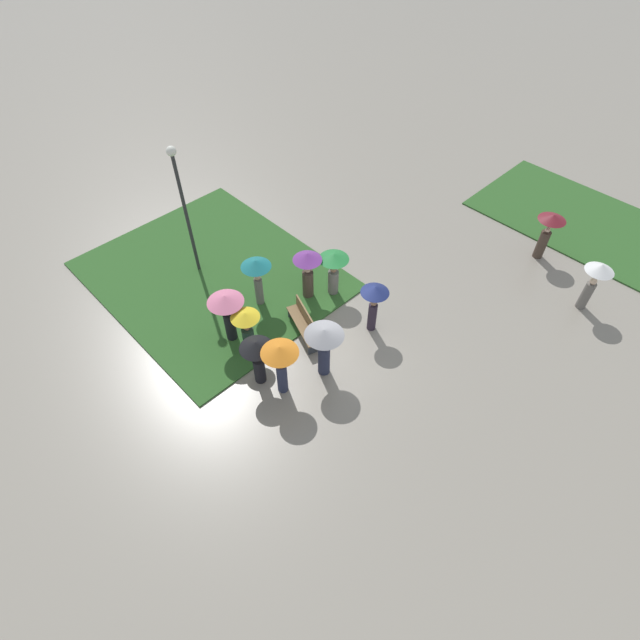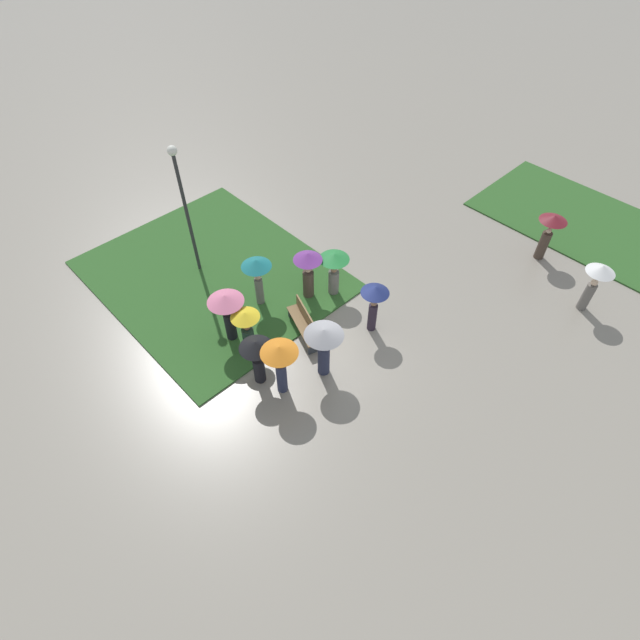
# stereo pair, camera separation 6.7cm
# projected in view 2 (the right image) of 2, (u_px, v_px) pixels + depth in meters

# --- Properties ---
(ground_plane) EXTENTS (90.00, 90.00, 0.00)m
(ground_plane) POSITION_uv_depth(u_px,v_px,m) (336.00, 336.00, 16.53)
(ground_plane) COLOR gray
(lawn_patch_near) EXTENTS (8.90, 7.36, 0.06)m
(lawn_patch_near) POSITION_uv_depth(u_px,v_px,m) (213.00, 274.00, 18.55)
(lawn_patch_near) COLOR #2D5B26
(lawn_patch_near) RESTS_ON ground_plane
(lawn_patch_far) EXTENTS (10.77, 5.09, 0.06)m
(lawn_patch_far) POSITION_uv_depth(u_px,v_px,m) (611.00, 234.00, 20.17)
(lawn_patch_far) COLOR #2D5B26
(lawn_patch_far) RESTS_ON ground_plane
(park_bench) EXTENTS (1.95, 1.06, 0.90)m
(park_bench) POSITION_uv_depth(u_px,v_px,m) (305.00, 323.00, 16.29)
(park_bench) COLOR brown
(park_bench) RESTS_ON ground_plane
(lamp_post) EXTENTS (0.32, 0.32, 4.99)m
(lamp_post) POSITION_uv_depth(u_px,v_px,m) (183.00, 198.00, 16.47)
(lamp_post) COLOR #2D2D30
(lamp_post) RESTS_ON ground_plane
(crowd_person_teal) EXTENTS (1.02, 1.02, 1.97)m
(crowd_person_teal) POSITION_uv_depth(u_px,v_px,m) (257.00, 271.00, 16.48)
(crowd_person_teal) COLOR slate
(crowd_person_teal) RESTS_ON ground_plane
(crowd_person_yellow) EXTENTS (0.91, 0.91, 1.73)m
(crowd_person_yellow) POSITION_uv_depth(u_px,v_px,m) (247.00, 327.00, 15.36)
(crowd_person_yellow) COLOR #1E3328
(crowd_person_yellow) RESTS_ON ground_plane
(crowd_person_pink) EXTENTS (1.15, 1.15, 1.96)m
(crowd_person_pink) POSITION_uv_depth(u_px,v_px,m) (227.00, 307.00, 15.42)
(crowd_person_pink) COLOR black
(crowd_person_pink) RESTS_ON ground_plane
(crowd_person_purple) EXTENTS (0.99, 0.99, 1.95)m
(crowd_person_purple) POSITION_uv_depth(u_px,v_px,m) (308.00, 268.00, 16.86)
(crowd_person_purple) COLOR #47382D
(crowd_person_purple) RESTS_ON ground_plane
(crowd_person_black) EXTENTS (1.00, 1.00, 1.78)m
(crowd_person_black) POSITION_uv_depth(u_px,v_px,m) (257.00, 353.00, 14.43)
(crowd_person_black) COLOR black
(crowd_person_black) RESTS_ON ground_plane
(crowd_person_green) EXTENTS (1.04, 1.04, 1.79)m
(crowd_person_green) POSITION_uv_depth(u_px,v_px,m) (334.00, 267.00, 17.03)
(crowd_person_green) COLOR slate
(crowd_person_green) RESTS_ON ground_plane
(crowd_person_orange) EXTENTS (1.09, 1.09, 2.01)m
(crowd_person_orange) POSITION_uv_depth(u_px,v_px,m) (280.00, 358.00, 14.01)
(crowd_person_orange) COLOR #282D47
(crowd_person_orange) RESTS_ON ground_plane
(crowd_person_navy) EXTENTS (0.92, 0.92, 1.91)m
(crowd_person_navy) POSITION_uv_depth(u_px,v_px,m) (374.00, 299.00, 15.76)
(crowd_person_navy) COLOR #2D2333
(crowd_person_navy) RESTS_ON ground_plane
(crowd_person_grey) EXTENTS (1.18, 1.18, 1.95)m
(crowd_person_grey) POSITION_uv_depth(u_px,v_px,m) (324.00, 342.00, 14.54)
(crowd_person_grey) COLOR #282D47
(crowd_person_grey) RESTS_ON ground_plane
(lone_walker_far_path) EXTENTS (0.93, 0.93, 1.94)m
(lone_walker_far_path) POSITION_uv_depth(u_px,v_px,m) (597.00, 278.00, 16.41)
(lone_walker_far_path) COLOR slate
(lone_walker_far_path) RESTS_ON ground_plane
(lone_walker_mid_plaza) EXTENTS (1.01, 1.01, 1.92)m
(lone_walker_mid_plaza) POSITION_uv_depth(u_px,v_px,m) (549.00, 230.00, 18.30)
(lone_walker_mid_plaza) COLOR #47382D
(lone_walker_mid_plaza) RESTS_ON ground_plane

